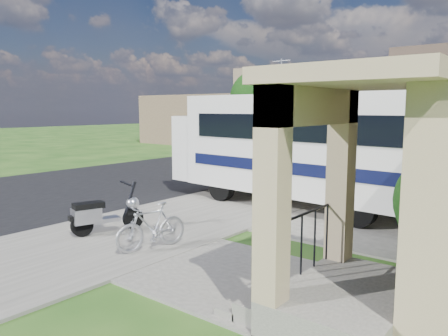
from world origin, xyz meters
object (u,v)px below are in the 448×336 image
Objects in this scene: garden_hose at (326,277)px; pickup_truck at (263,148)px; motorhome at (301,144)px; van at (320,138)px; scooter at (103,214)px; bicycle at (152,229)px.

pickup_truck is at bearing 126.94° from garden_hose.
van is at bearing 118.45° from motorhome.
pickup_truck is at bearing 126.60° from scooter.
garden_hose is (3.18, -4.90, -1.79)m from motorhome.
motorhome is 24.75× the size of garden_hose.
garden_hose is (5.25, 0.69, -0.43)m from scooter.
bicycle is at bearing 14.63° from scooter.
van is (-0.13, 7.21, 0.19)m from pickup_truck.
scooter is 4.88× the size of garden_hose.
scooter is at bearing -106.06° from motorhome.
bicycle is (1.75, -0.09, -0.03)m from scooter.
motorhome is 17.30m from van.
motorhome is 5.07× the size of scooter.
motorhome is at bearing -75.40° from van.
motorhome is at bearing 134.22° from pickup_truck.
bicycle is 3.60m from garden_hose.
pickup_truck reaches higher than scooter.
van reaches higher than pickup_truck.
garden_hose is at bearing 25.08° from scooter.
scooter is 14.95m from pickup_truck.
scooter is at bearing -172.55° from garden_hose.
bicycle is 22.48m from van.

